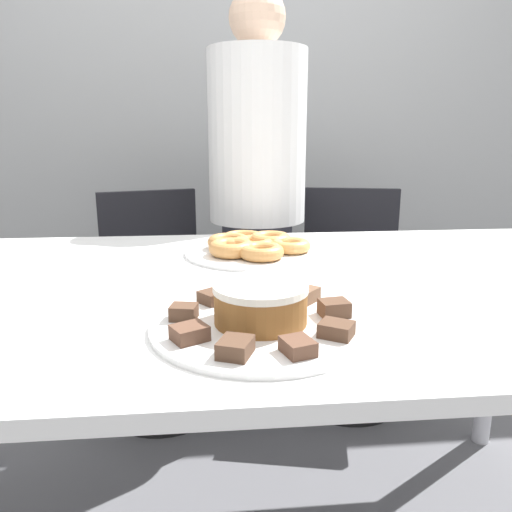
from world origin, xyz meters
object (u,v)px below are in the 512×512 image
person_standing (257,205)px  frosted_cake (261,303)px  plate_donuts (253,252)px  office_chair_right (350,303)px  plate_cake (261,325)px  office_chair_left (158,310)px

person_standing → frosted_cake: person_standing is taller
person_standing → plate_donuts: person_standing is taller
plate_donuts → office_chair_right: bearing=52.9°
office_chair_right → plate_donuts: (-0.46, -0.61, 0.38)m
person_standing → frosted_cake: (-0.10, -1.07, -0.01)m
office_chair_right → plate_cake: size_ratio=2.30×
frosted_cake → office_chair_right: bearing=66.4°
person_standing → office_chair_left: bearing=172.5°
office_chair_right → plate_cake: (-0.49, -1.13, 0.38)m
plate_cake → office_chair_right: bearing=66.4°
person_standing → plate_donuts: 0.56m
person_standing → office_chair_left: 0.58m
office_chair_right → plate_cake: 1.29m
office_chair_right → plate_cake: bearing=-101.2°
office_chair_left → plate_donuts: (0.33, -0.61, 0.38)m
office_chair_left → plate_cake: office_chair_left is taller
office_chair_left → person_standing: bearing=-22.5°
person_standing → plate_donuts: (-0.06, -0.55, -0.05)m
office_chair_left → frosted_cake: bearing=-90.3°
office_chair_left → frosted_cake: 1.24m
person_standing → office_chair_left: size_ratio=1.83×
person_standing → frosted_cake: size_ratio=9.85×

